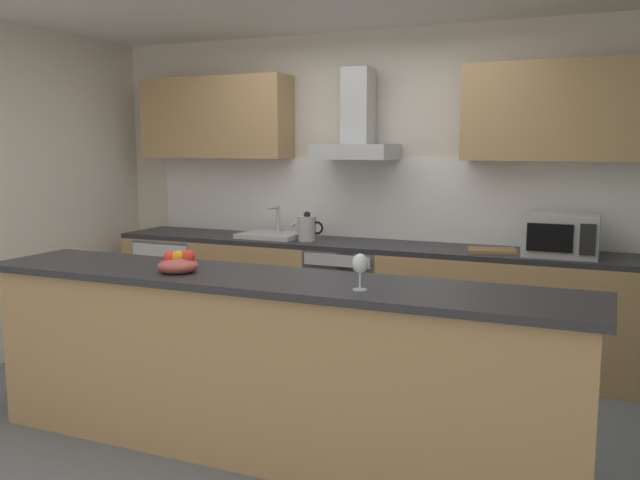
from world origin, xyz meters
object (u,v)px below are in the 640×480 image
Objects in this scene: kettle at (307,228)px; chopping_board at (492,250)px; oven at (350,297)px; microwave at (561,235)px; fruit_bowl at (178,264)px; range_hood at (357,131)px; refrigerator at (179,284)px; wine_glass at (360,265)px; sink at (271,234)px.

kettle reaches higher than chopping_board.
oven is 1.60× the size of microwave.
range_hood is at bearing 83.43° from fruit_bowl.
microwave is at bearing -0.51° from chopping_board.
microwave is at bearing -5.66° from range_hood.
fruit_bowl is at bearing -124.80° from chopping_board.
fruit_bowl reaches higher than oven.
refrigerator is 2.50m from fruit_bowl.
refrigerator is 3.27m from wine_glass.
range_hood reaches higher than sink.
range_hood reaches higher than fruit_bowl.
oven is 1.65m from refrigerator.
refrigerator is 1.70× the size of microwave.
sink is at bearing 178.91° from chopping_board.
refrigerator is 1.06m from sink.
oven is 2.07m from fruit_bowl.
oven is at bearing 5.29° from kettle.
range_hood is (1.65, 0.13, 1.36)m from refrigerator.
wine_glass is at bearing -68.94° from range_hood.
range_hood is 1.43m from chopping_board.
range_hood is at bearing 90.00° from oven.
kettle is (-1.95, -0.01, -0.04)m from microwave.
microwave is 2.67m from fruit_bowl.
range_hood reaches higher than chopping_board.
sink reaches higher than fruit_bowl.
wine_glass is (1.19, -1.99, 0.10)m from kettle.
wine_glass reaches higher than fruit_bowl.
microwave is 2.31m from sink.
range_hood reaches higher than refrigerator.
sink is (0.94, 0.01, 0.50)m from refrigerator.
refrigerator is at bearing -179.16° from sink.
refrigerator is at bearing 179.57° from chopping_board.
kettle is at bearing 93.59° from fruit_bowl.
range_hood is 2.25m from fruit_bowl.
kettle reaches higher than fruit_bowl.
chopping_board is at bearing -0.43° from refrigerator.
sink is 1.83m from chopping_board.
microwave is at bearing 46.78° from fruit_bowl.
kettle is at bearing -1.38° from refrigerator.
kettle is 1.48m from chopping_board.
sink is 1.47× the size of chopping_board.
sink is at bearing 172.75° from kettle.
kettle is (1.29, -0.03, 0.58)m from refrigerator.
microwave reaches higher than wine_glass.
wine_glass reaches higher than oven.
fruit_bowl is at bearing -86.41° from kettle.
chopping_board is (1.48, 0.01, -0.09)m from kettle.
sink is 1.12m from range_hood.
kettle reaches higher than oven.
sink is at bearing 179.03° from microwave.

